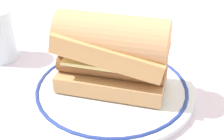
# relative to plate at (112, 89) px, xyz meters

# --- Properties ---
(ground_plane) EXTENTS (1.50, 1.50, 0.00)m
(ground_plane) POSITION_rel_plate_xyz_m (-0.03, -0.03, -0.01)
(ground_plane) COLOR silver
(plate) EXTENTS (0.27, 0.27, 0.01)m
(plate) POSITION_rel_plate_xyz_m (0.00, 0.00, 0.00)
(plate) COLOR white
(plate) RESTS_ON ground_plane
(sausage_sandwich) EXTENTS (0.19, 0.15, 0.12)m
(sausage_sandwich) POSITION_rel_plate_xyz_m (-0.00, 0.00, 0.07)
(sausage_sandwich) COLOR tan
(sausage_sandwich) RESTS_ON plate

